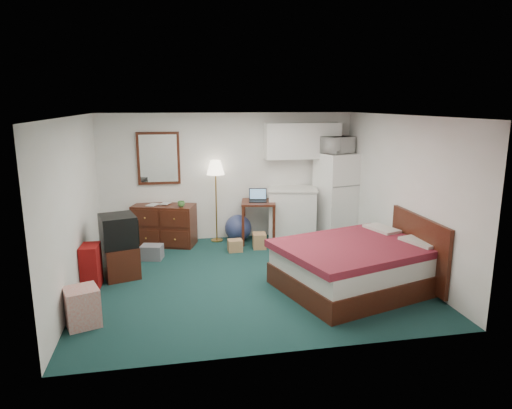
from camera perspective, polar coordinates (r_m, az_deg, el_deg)
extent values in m
cube|color=#113330|center=(7.27, -0.92, -9.09)|extent=(5.00, 4.50, 0.01)
cube|color=white|center=(6.75, -0.99, 11.03)|extent=(5.00, 4.50, 0.01)
cube|color=white|center=(9.09, -3.41, 3.50)|extent=(5.00, 0.01, 2.50)
cube|color=white|center=(4.77, 3.75, -4.93)|extent=(5.00, 0.01, 2.50)
cube|color=white|center=(6.93, -21.76, -0.26)|extent=(0.01, 4.50, 2.50)
cube|color=white|center=(7.73, 17.63, 1.30)|extent=(0.01, 4.50, 2.50)
sphere|color=navy|center=(9.03, -2.24, -2.95)|extent=(0.65, 0.65, 0.53)
imported|color=white|center=(9.13, 10.19, 7.57)|extent=(0.68, 0.57, 0.40)
imported|color=tan|center=(8.86, -13.31, 0.70)|extent=(0.16, 0.11, 0.24)
imported|color=tan|center=(8.91, -11.79, 0.77)|extent=(0.16, 0.09, 0.22)
imported|color=#47833D|center=(8.60, -9.34, 0.15)|extent=(0.17, 0.15, 0.14)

